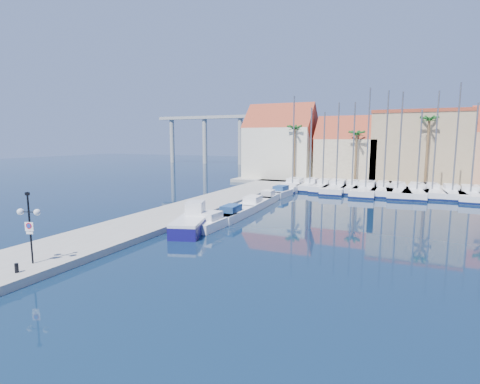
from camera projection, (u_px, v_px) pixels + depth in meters
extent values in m
plane|color=black|center=(196.00, 262.00, 23.20)|extent=(260.00, 260.00, 0.00)
cube|color=gray|center=(189.00, 210.00, 39.01)|extent=(6.00, 77.00, 0.50)
cube|color=gray|center=(397.00, 183.00, 62.37)|extent=(54.00, 16.00, 0.50)
cylinder|color=black|center=(30.00, 228.00, 21.17)|extent=(0.10, 0.10, 4.15)
cylinder|color=black|center=(25.00, 212.00, 21.08)|extent=(0.51, 0.19, 0.05)
cylinder|color=black|center=(33.00, 212.00, 21.00)|extent=(0.51, 0.19, 0.05)
sphere|color=white|center=(20.00, 212.00, 21.12)|extent=(0.37, 0.37, 0.37)
sphere|color=white|center=(37.00, 212.00, 20.97)|extent=(0.37, 0.37, 0.37)
cube|color=black|center=(27.00, 194.00, 20.90)|extent=(0.25, 0.18, 0.17)
cube|color=white|center=(29.00, 227.00, 21.10)|extent=(0.51, 0.17, 0.52)
cylinder|color=red|center=(29.00, 226.00, 21.07)|extent=(0.34, 0.11, 0.35)
cylinder|color=#1933A5|center=(29.00, 226.00, 21.06)|extent=(0.24, 0.08, 0.25)
cube|color=white|center=(30.00, 233.00, 21.15)|extent=(0.41, 0.14, 0.15)
cylinder|color=black|center=(17.00, 268.00, 19.95)|extent=(0.20, 0.20, 0.51)
cube|color=#130E56|center=(192.00, 225.00, 30.96)|extent=(4.04, 6.88, 0.98)
cube|color=white|center=(192.00, 218.00, 30.87)|extent=(4.04, 6.88, 0.22)
cube|color=white|center=(195.00, 208.00, 32.07)|extent=(1.87, 2.09, 1.20)
cube|color=white|center=(214.00, 222.00, 32.43)|extent=(2.05, 5.83, 0.80)
cube|color=white|center=(211.00, 216.00, 31.82)|extent=(1.36, 2.06, 0.60)
cube|color=white|center=(234.00, 214.00, 35.85)|extent=(1.99, 6.14, 0.80)
cube|color=navy|center=(231.00, 208.00, 35.19)|extent=(1.38, 2.15, 0.60)
cube|color=white|center=(255.00, 204.00, 41.47)|extent=(2.44, 6.77, 0.80)
cube|color=white|center=(253.00, 199.00, 40.76)|extent=(1.60, 2.40, 0.60)
cube|color=white|center=(269.00, 198.00, 45.89)|extent=(2.09, 5.56, 0.80)
cube|color=white|center=(268.00, 193.00, 45.28)|extent=(1.34, 1.99, 0.60)
cube|color=white|center=(283.00, 192.00, 50.48)|extent=(2.49, 6.64, 0.80)
cube|color=navy|center=(281.00, 188.00, 49.81)|extent=(1.60, 2.37, 0.60)
cube|color=white|center=(293.00, 186.00, 56.75)|extent=(3.29, 11.18, 1.00)
cube|color=#0D1742|center=(293.00, 188.00, 56.80)|extent=(3.36, 11.24, 0.28)
cube|color=white|center=(295.00, 180.00, 57.65)|extent=(2.14, 3.40, 0.60)
cylinder|color=slate|center=(293.00, 140.00, 55.27)|extent=(0.20, 0.20, 12.78)
cube|color=white|center=(310.00, 186.00, 56.69)|extent=(2.57, 8.71, 1.00)
cube|color=#0D1742|center=(310.00, 188.00, 56.74)|extent=(2.64, 8.77, 0.28)
cube|color=white|center=(312.00, 180.00, 57.34)|extent=(1.67, 2.65, 0.60)
cylinder|color=slate|center=(311.00, 146.00, 55.46)|extent=(0.20, 0.20, 11.09)
cube|color=white|center=(323.00, 187.00, 55.37)|extent=(2.41, 8.98, 1.00)
cube|color=#0D1742|center=(323.00, 189.00, 55.42)|extent=(2.47, 9.04, 0.28)
cube|color=white|center=(325.00, 181.00, 56.07)|extent=(1.65, 2.70, 0.60)
cylinder|color=slate|center=(324.00, 149.00, 54.17)|extent=(0.20, 0.20, 10.36)
cube|color=white|center=(337.00, 188.00, 54.32)|extent=(3.17, 11.38, 1.00)
cube|color=#0D1742|center=(337.00, 190.00, 54.37)|extent=(3.23, 11.44, 0.28)
cube|color=white|center=(338.00, 182.00, 55.24)|extent=(2.13, 3.44, 0.60)
cylinder|color=slate|center=(338.00, 144.00, 52.92)|extent=(0.20, 0.20, 11.60)
cube|color=white|center=(352.00, 188.00, 54.03)|extent=(2.46, 8.59, 1.00)
cube|color=#0D1742|center=(352.00, 190.00, 54.07)|extent=(2.52, 8.65, 0.28)
cube|color=white|center=(353.00, 182.00, 54.69)|extent=(1.62, 2.60, 0.60)
cylinder|color=slate|center=(354.00, 144.00, 52.74)|extent=(0.20, 0.20, 11.66)
cube|color=white|center=(366.00, 190.00, 52.25)|extent=(3.10, 11.86, 1.00)
cube|color=#0D1742|center=(366.00, 192.00, 52.29)|extent=(3.16, 11.92, 0.28)
cube|color=white|center=(367.00, 183.00, 53.20)|extent=(2.16, 3.56, 0.60)
cylinder|color=slate|center=(368.00, 138.00, 50.70)|extent=(0.20, 0.20, 13.34)
cube|color=white|center=(384.00, 190.00, 51.93)|extent=(2.77, 10.31, 1.00)
cube|color=#0D1742|center=(384.00, 193.00, 51.97)|extent=(2.83, 10.37, 0.28)
cube|color=white|center=(385.00, 184.00, 52.74)|extent=(1.90, 3.10, 0.60)
cylinder|color=slate|center=(386.00, 140.00, 50.48)|extent=(0.20, 0.20, 12.95)
cube|color=white|center=(397.00, 191.00, 50.86)|extent=(3.86, 11.47, 1.00)
cube|color=#0D1742|center=(397.00, 194.00, 50.91)|extent=(3.92, 11.54, 0.28)
cube|color=white|center=(397.00, 185.00, 51.80)|extent=(2.33, 3.54, 0.60)
cylinder|color=slate|center=(400.00, 141.00, 49.37)|extent=(0.20, 0.20, 12.66)
cube|color=white|center=(417.00, 192.00, 50.12)|extent=(3.86, 11.60, 1.00)
cube|color=#0D1742|center=(417.00, 194.00, 50.17)|extent=(3.92, 11.66, 0.28)
cube|color=white|center=(418.00, 185.00, 51.00)|extent=(2.34, 3.57, 0.60)
cylinder|color=slate|center=(420.00, 150.00, 48.83)|extent=(0.20, 0.20, 10.29)
cube|color=white|center=(431.00, 192.00, 50.07)|extent=(3.32, 9.90, 1.00)
cube|color=#0D1742|center=(431.00, 194.00, 50.11)|extent=(3.39, 9.97, 0.28)
cube|color=white|center=(431.00, 185.00, 50.86)|extent=(2.01, 3.06, 0.60)
cylinder|color=slate|center=(436.00, 141.00, 48.65)|extent=(0.20, 0.20, 12.69)
cube|color=white|center=(452.00, 193.00, 48.84)|extent=(2.75, 9.08, 1.00)
cube|color=#0D1742|center=(451.00, 196.00, 48.89)|extent=(2.82, 9.15, 0.28)
cube|color=white|center=(451.00, 187.00, 49.55)|extent=(1.76, 2.77, 0.60)
cylinder|color=slate|center=(457.00, 137.00, 47.40)|extent=(0.20, 0.20, 13.54)
cube|color=white|center=(470.00, 195.00, 47.57)|extent=(3.53, 10.99, 1.00)
cube|color=#0D1742|center=(470.00, 197.00, 47.62)|extent=(3.60, 11.06, 0.28)
cube|color=white|center=(470.00, 188.00, 48.40)|extent=(2.18, 3.37, 0.60)
cylinder|color=slate|center=(475.00, 148.00, 46.25)|extent=(0.20, 0.20, 10.97)
cube|color=beige|center=(281.00, 153.00, 68.96)|extent=(12.00, 9.00, 9.00)
cube|color=maroon|center=(281.00, 128.00, 68.32)|extent=(12.30, 9.00, 9.00)
cube|color=tan|center=(347.00, 160.00, 64.21)|extent=(10.00, 8.00, 7.00)
cube|color=maroon|center=(348.00, 139.00, 63.71)|extent=(10.30, 8.00, 8.00)
cube|color=tan|center=(419.00, 149.00, 60.34)|extent=(14.00, 10.00, 11.00)
cube|color=maroon|center=(421.00, 112.00, 59.52)|extent=(14.20, 10.20, 0.50)
cylinder|color=brown|center=(294.00, 154.00, 62.82)|extent=(0.36, 0.36, 9.00)
sphere|color=#17511B|center=(295.00, 128.00, 62.20)|extent=(2.60, 2.60, 2.60)
cylinder|color=brown|center=(356.00, 159.00, 58.81)|extent=(0.36, 0.36, 8.00)
sphere|color=#17511B|center=(357.00, 134.00, 58.26)|extent=(2.60, 2.60, 2.60)
cylinder|color=brown|center=(427.00, 153.00, 54.59)|extent=(0.36, 0.36, 10.00)
sphere|color=#17511B|center=(429.00, 119.00, 53.90)|extent=(2.60, 2.60, 2.60)
cube|color=#9E9E99|center=(228.00, 117.00, 110.68)|extent=(48.00, 2.20, 0.90)
cylinder|color=#9E9E99|center=(172.00, 141.00, 119.83)|extent=(1.40, 1.40, 14.00)
cylinder|color=#9E9E99|center=(205.00, 141.00, 114.94)|extent=(1.40, 1.40, 14.00)
cylinder|color=#9E9E99|center=(240.00, 141.00, 110.04)|extent=(1.40, 1.40, 14.00)
cylinder|color=#9E9E99|center=(279.00, 141.00, 105.14)|extent=(1.40, 1.40, 14.00)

